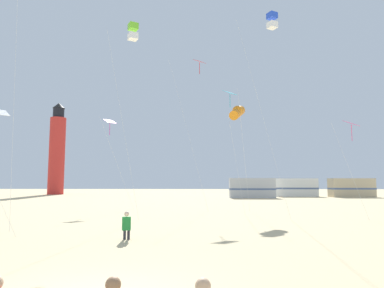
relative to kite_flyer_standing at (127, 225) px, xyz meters
name	(u,v)px	position (x,y,z in m)	size (l,w,h in m)	color
kite_flyer_standing	(127,225)	(0.00, 0.00, 0.00)	(0.39, 0.54, 1.16)	#238438
kite_box_lime	(133,32)	(-1.69, 8.61, 11.92)	(2.50, 2.00, 13.14)	silver
kite_diamond_scarlet	(198,68)	(2.70, 16.22, 11.84)	(3.44, 3.35, 13.36)	silver
kite_diamond_cyan	(231,97)	(5.34, 13.31, 8.44)	(2.10, 2.10, 9.65)	silver
kite_diamond_magenta	(110,125)	(-5.04, 15.82, 6.70)	(2.90, 2.90, 7.81)	silver
kite_box_blue	(272,21)	(8.11, 10.10, 13.27)	(3.04, 3.04, 14.50)	silver
kite_diamond_rainbow	(351,126)	(13.03, 9.24, 5.41)	(2.03, 2.03, 6.44)	silver
kite_tube_orange	(237,112)	(5.68, 11.73, 6.91)	(1.50, 2.59, 8.23)	silver
lighthouse_distant	(57,151)	(-23.56, 48.41, 7.22)	(2.80, 2.80, 16.80)	red
rv_van_silver	(252,188)	(10.09, 36.24, 0.78)	(6.44, 2.35, 2.80)	#B7BABF
rv_van_white	(296,187)	(17.64, 41.35, 0.78)	(6.54, 2.64, 2.80)	white
rv_van_tan	(351,188)	(25.47, 39.47, 0.78)	(6.57, 2.71, 2.80)	#C6B28C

